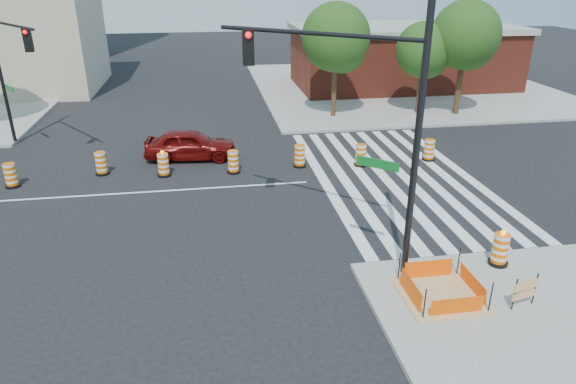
% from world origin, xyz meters
% --- Properties ---
extents(ground, '(120.00, 120.00, 0.00)m').
position_xyz_m(ground, '(0.00, 0.00, 0.00)').
color(ground, black).
rests_on(ground, ground).
extents(sidewalk_ne, '(22.00, 22.00, 0.15)m').
position_xyz_m(sidewalk_ne, '(18.00, 18.00, 0.07)').
color(sidewalk_ne, gray).
rests_on(sidewalk_ne, ground).
extents(crosswalk_east, '(6.75, 13.50, 0.01)m').
position_xyz_m(crosswalk_east, '(10.95, 0.00, 0.01)').
color(crosswalk_east, silver).
rests_on(crosswalk_east, ground).
extents(lane_centerline, '(14.00, 0.12, 0.01)m').
position_xyz_m(lane_centerline, '(0.00, 0.00, 0.01)').
color(lane_centerline, silver).
rests_on(lane_centerline, ground).
extents(excavation_pit, '(2.20, 2.20, 0.90)m').
position_xyz_m(excavation_pit, '(9.00, -9.00, 0.22)').
color(excavation_pit, tan).
rests_on(excavation_pit, ground).
extents(brick_storefront, '(16.50, 8.50, 4.60)m').
position_xyz_m(brick_storefront, '(18.00, 18.00, 2.32)').
color(brick_storefront, maroon).
rests_on(brick_storefront, ground).
extents(red_coupe, '(4.40, 2.11, 1.45)m').
position_xyz_m(red_coupe, '(2.11, 3.81, 0.72)').
color(red_coupe, '#5F0A08').
rests_on(red_coupe, ground).
extents(signal_pole_se, '(4.97, 4.33, 8.52)m').
position_xyz_m(signal_pole_se, '(7.09, -6.52, 5.22)').
color(signal_pole_se, black).
rests_on(signal_pole_se, ground).
extents(signal_pole_nw, '(3.45, 4.90, 7.76)m').
position_xyz_m(signal_pole_nw, '(-6.10, 6.35, 4.76)').
color(signal_pole_nw, black).
rests_on(signal_pole_nw, ground).
extents(pit_drum, '(0.59, 0.59, 1.16)m').
position_xyz_m(pit_drum, '(11.41, -7.73, 0.63)').
color(pit_drum, black).
rests_on(pit_drum, ground).
extents(barricade, '(0.78, 0.22, 0.94)m').
position_xyz_m(barricade, '(10.91, -9.81, 0.66)').
color(barricade, '#E56304').
rests_on(barricade, ground).
extents(tree_north_c, '(3.99, 3.99, 6.78)m').
position_xyz_m(tree_north_c, '(10.69, 10.04, 4.55)').
color(tree_north_c, '#382314').
rests_on(tree_north_c, ground).
extents(tree_north_d, '(3.32, 3.32, 5.65)m').
position_xyz_m(tree_north_d, '(16.08, 9.90, 3.79)').
color(tree_north_d, '#382314').
rests_on(tree_north_d, ground).
extents(tree_north_e, '(4.05, 4.05, 6.88)m').
position_xyz_m(tree_north_e, '(18.38, 9.36, 4.62)').
color(tree_north_e, '#382314').
rests_on(tree_north_e, ground).
extents(median_drum_2, '(0.60, 0.60, 1.02)m').
position_xyz_m(median_drum_2, '(-5.24, 1.48, 0.48)').
color(median_drum_2, black).
rests_on(median_drum_2, ground).
extents(median_drum_3, '(0.60, 0.60, 1.02)m').
position_xyz_m(median_drum_3, '(-1.77, 2.37, 0.48)').
color(median_drum_3, black).
rests_on(median_drum_3, ground).
extents(median_drum_4, '(0.60, 0.60, 1.18)m').
position_xyz_m(median_drum_4, '(0.95, 1.75, 0.49)').
color(median_drum_4, black).
rests_on(median_drum_4, ground).
extents(median_drum_5, '(0.60, 0.60, 1.02)m').
position_xyz_m(median_drum_5, '(4.01, 1.63, 0.48)').
color(median_drum_5, black).
rests_on(median_drum_5, ground).
extents(median_drum_6, '(0.60, 0.60, 1.02)m').
position_xyz_m(median_drum_6, '(7.07, 1.94, 0.48)').
color(median_drum_6, black).
rests_on(median_drum_6, ground).
extents(median_drum_7, '(0.60, 0.60, 1.02)m').
position_xyz_m(median_drum_7, '(9.88, 1.59, 0.48)').
color(median_drum_7, black).
rests_on(median_drum_7, ground).
extents(median_drum_8, '(0.60, 0.60, 1.02)m').
position_xyz_m(median_drum_8, '(13.30, 1.79, 0.48)').
color(median_drum_8, black).
rests_on(median_drum_8, ground).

